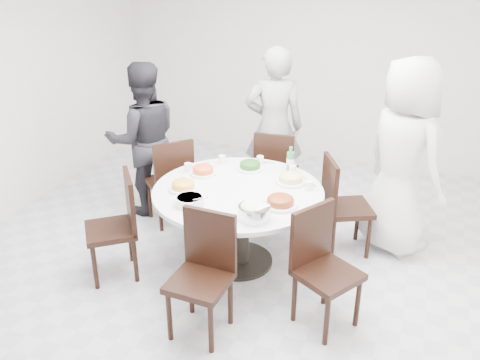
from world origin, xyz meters
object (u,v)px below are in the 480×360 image
(chair_nw, at_px, (169,180))
(chair_sw, at_px, (110,228))
(chair_s, at_px, (199,279))
(diner_middle, at_px, (274,127))
(chair_se, at_px, (328,272))
(beverage_bottle, at_px, (291,159))
(rice_bowl, at_px, (254,212))
(dining_table, at_px, (238,227))
(soup_bowl, at_px, (190,201))
(chair_n, at_px, (277,170))
(diner_right, at_px, (403,158))
(chair_ne, at_px, (348,206))
(diner_left, at_px, (144,139))

(chair_nw, bearing_deg, chair_sw, 41.17)
(chair_s, bearing_deg, diner_middle, 96.50)
(chair_se, distance_m, beverage_bottle, 1.31)
(chair_s, xyz_separation_m, rice_bowl, (0.24, 0.53, 0.33))
(dining_table, distance_m, soup_bowl, 0.64)
(chair_n, xyz_separation_m, beverage_bottle, (0.30, -0.60, 0.40))
(dining_table, relative_size, diner_right, 0.81)
(chair_s, distance_m, diner_middle, 2.38)
(diner_right, height_order, beverage_bottle, diner_right)
(chair_nw, xyz_separation_m, chair_se, (1.89, -1.07, 0.00))
(chair_ne, bearing_deg, beverage_bottle, 66.32)
(dining_table, distance_m, chair_n, 1.14)
(chair_n, relative_size, diner_middle, 0.54)
(rice_bowl, relative_size, beverage_bottle, 1.02)
(chair_ne, xyz_separation_m, chair_nw, (-1.85, -0.05, 0.00))
(chair_ne, bearing_deg, chair_se, 155.90)
(chair_sw, relative_size, diner_left, 0.58)
(soup_bowl, bearing_deg, chair_nw, 126.86)
(chair_sw, relative_size, rice_bowl, 3.74)
(chair_ne, bearing_deg, chair_s, 125.80)
(chair_ne, distance_m, diner_right, 0.66)
(diner_middle, height_order, diner_left, diner_middle)
(chair_ne, relative_size, beverage_bottle, 3.81)
(dining_table, bearing_deg, diner_right, 31.48)
(chair_nw, xyz_separation_m, chair_sw, (-0.01, -1.07, 0.00))
(chair_se, height_order, diner_left, diner_left)
(chair_se, relative_size, diner_middle, 0.54)
(dining_table, xyz_separation_m, soup_bowl, (-0.27, -0.41, 0.41))
(chair_n, xyz_separation_m, rice_bowl, (0.28, -1.58, 0.33))
(dining_table, xyz_separation_m, chair_ne, (0.89, 0.56, 0.10))
(chair_s, xyz_separation_m, soup_bowl, (-0.33, 0.57, 0.31))
(chair_sw, bearing_deg, chair_ne, 82.79)
(diner_left, height_order, beverage_bottle, diner_left)
(dining_table, relative_size, beverage_bottle, 6.02)
(diner_left, bearing_deg, chair_s, 91.42)
(chair_nw, height_order, chair_sw, same)
(chair_s, bearing_deg, chair_se, 28.78)
(chair_sw, xyz_separation_m, chair_s, (1.03, -0.42, 0.00))
(chair_n, bearing_deg, chair_s, 86.45)
(chair_nw, relative_size, chair_s, 1.00)
(chair_ne, height_order, diner_right, diner_right)
(soup_bowl, bearing_deg, chair_ne, 39.88)
(diner_middle, height_order, beverage_bottle, diner_middle)
(rice_bowl, bearing_deg, soup_bowl, 176.16)
(diner_right, relative_size, rice_bowl, 7.29)
(chair_nw, bearing_deg, chair_s, 76.27)
(chair_nw, xyz_separation_m, diner_right, (2.27, 0.30, 0.45))
(dining_table, xyz_separation_m, diner_left, (-1.31, 0.66, 0.45))
(chair_ne, relative_size, chair_sw, 1.00)
(chair_se, relative_size, diner_left, 0.58)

